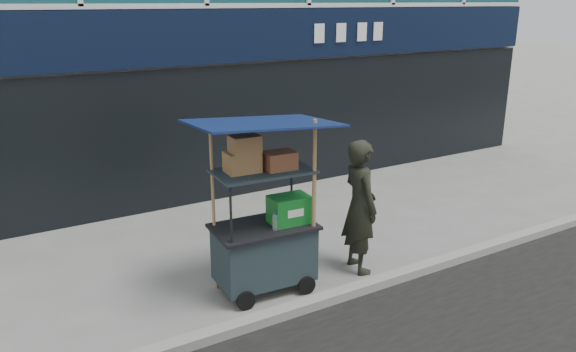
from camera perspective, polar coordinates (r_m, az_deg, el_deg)
ground at (r=7.26m, az=5.24°, el=-11.39°), size 80.00×80.00×0.00m
curb at (r=7.09m, az=6.22°, el=-11.61°), size 80.00×0.18×0.12m
vendor_cart at (r=6.91m, az=-2.32°, el=-5.64°), size 1.72×1.27×2.23m
vendor_man at (r=7.44m, az=7.32°, el=-3.07°), size 0.53×0.72×1.80m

